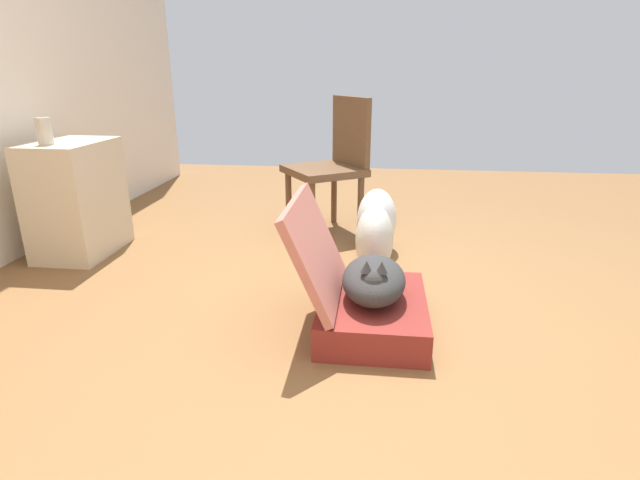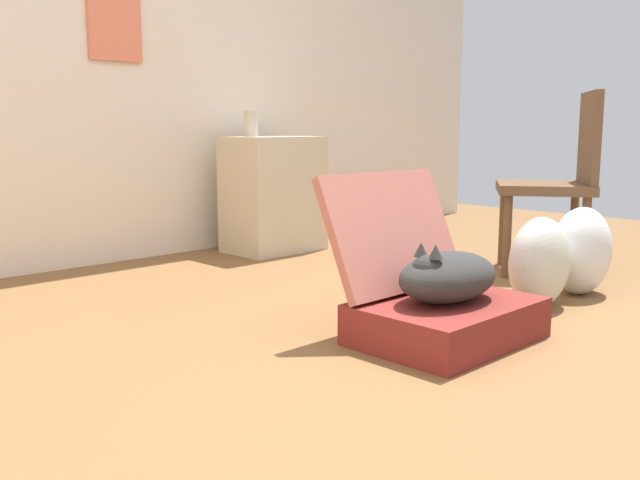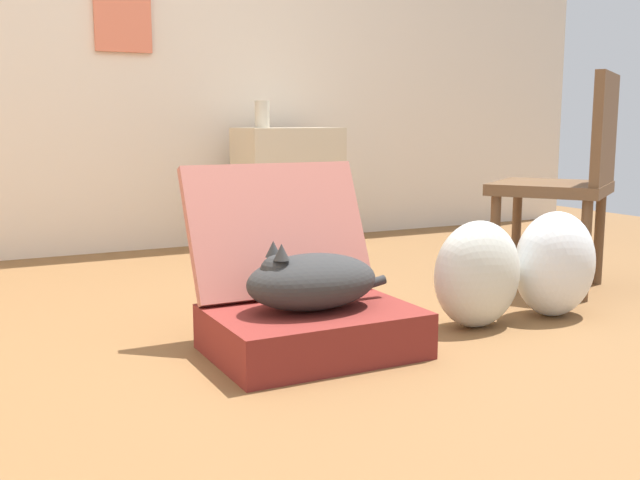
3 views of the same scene
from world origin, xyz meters
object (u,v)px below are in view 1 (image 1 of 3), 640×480
(cat, at_px, (374,280))
(plastic_bag_white, at_px, (374,240))
(suitcase_base, at_px, (372,313))
(plastic_bag_clear, at_px, (377,220))
(chair, at_px, (334,161))
(side_table, at_px, (77,199))
(vase_tall, at_px, (44,131))

(cat, xyz_separation_m, plastic_bag_white, (0.68, 0.01, -0.04))
(suitcase_base, relative_size, cat, 1.24)
(plastic_bag_clear, relative_size, chair, 0.43)
(plastic_bag_white, distance_m, side_table, 1.87)
(cat, height_order, vase_tall, vase_tall)
(plastic_bag_white, relative_size, chair, 0.41)
(suitcase_base, xyz_separation_m, plastic_bag_white, (0.67, 0.01, 0.12))
(plastic_bag_white, distance_m, chair, 0.87)
(side_table, height_order, chair, chair)
(plastic_bag_clear, relative_size, vase_tall, 2.65)
(vase_tall, relative_size, chair, 0.16)
(plastic_bag_white, height_order, chair, chair)
(cat, distance_m, plastic_bag_white, 0.68)
(plastic_bag_clear, bearing_deg, side_table, 98.01)
(vase_tall, xyz_separation_m, chair, (0.78, -1.59, -0.27))
(side_table, distance_m, chair, 1.69)
(plastic_bag_white, distance_m, plastic_bag_clear, 0.37)
(suitcase_base, distance_m, cat, 0.17)
(suitcase_base, relative_size, plastic_bag_clear, 1.59)
(vase_tall, bearing_deg, cat, -108.60)
(plastic_bag_white, bearing_deg, chair, 22.35)
(plastic_bag_clear, height_order, chair, chair)
(plastic_bag_clear, height_order, vase_tall, vase_tall)
(suitcase_base, height_order, vase_tall, vase_tall)
(plastic_bag_white, xyz_separation_m, side_table, (0.10, 1.86, 0.16))
(cat, bearing_deg, plastic_bag_clear, -0.14)
(suitcase_base, bearing_deg, plastic_bag_white, 0.55)
(plastic_bag_white, bearing_deg, vase_tall, 91.17)
(side_table, bearing_deg, suitcase_base, -112.55)
(chair, bearing_deg, plastic_bag_white, -11.85)
(suitcase_base, height_order, plastic_bag_white, plastic_bag_white)
(cat, relative_size, vase_tall, 3.39)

